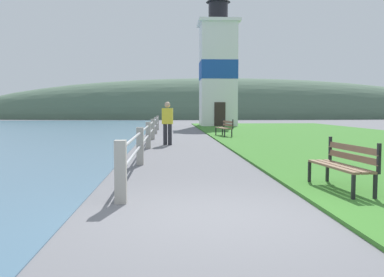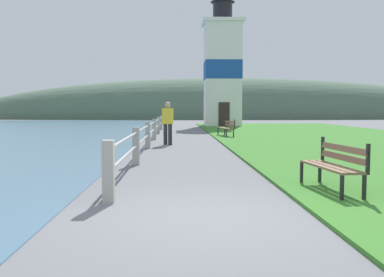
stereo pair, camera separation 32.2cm
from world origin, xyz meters
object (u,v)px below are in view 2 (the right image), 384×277
park_bench_midway (227,127)px  person_strolling (168,122)px  park_bench_near (335,163)px  lighthouse (222,68)px

park_bench_midway → person_strolling: 5.67m
park_bench_near → park_bench_midway: same height
park_bench_near → person_strolling: bearing=-78.0°
lighthouse → person_strolling: size_ratio=6.32×
person_strolling → lighthouse: bearing=-4.3°
park_bench_midway → person_strolling: size_ratio=1.11×
park_bench_near → lighthouse: 28.94m
park_bench_near → person_strolling: 10.56m
park_bench_near → person_strolling: size_ratio=0.99×
park_bench_midway → lighthouse: size_ratio=0.18×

